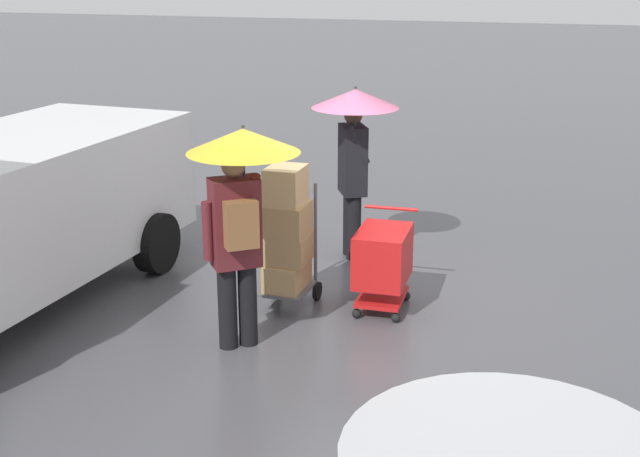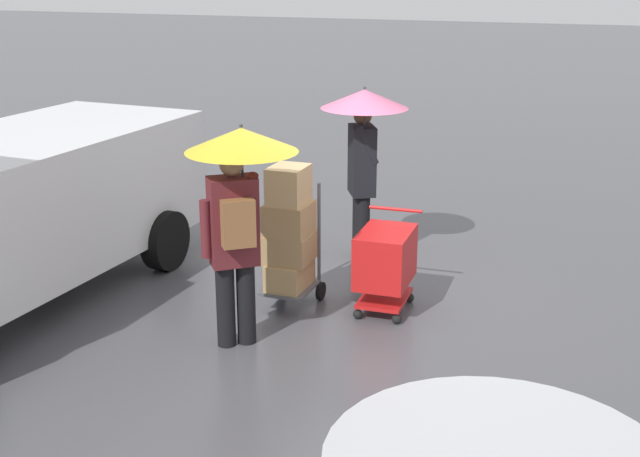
% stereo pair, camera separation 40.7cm
% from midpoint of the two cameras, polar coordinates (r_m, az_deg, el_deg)
% --- Properties ---
extents(ground_plane, '(90.00, 90.00, 0.00)m').
position_cam_midpoint_polar(ground_plane, '(9.06, 4.48, -5.37)').
color(ground_plane, '#4C4C51').
extents(shopping_cart_vendor, '(0.58, 0.84, 1.02)m').
position_cam_midpoint_polar(shopping_cart_vendor, '(8.81, 5.77, -2.13)').
color(shopping_cart_vendor, red).
rests_on(shopping_cart_vendor, ground).
extents(hand_dolly_boxes, '(0.53, 0.71, 1.54)m').
position_cam_midpoint_polar(hand_dolly_boxes, '(8.79, -0.77, -0.36)').
color(hand_dolly_boxes, '#515156').
rests_on(hand_dolly_boxes, ground).
extents(pedestrian_pink_side, '(1.04, 1.04, 2.15)m').
position_cam_midpoint_polar(pedestrian_pink_side, '(7.72, -4.08, 2.84)').
color(pedestrian_pink_side, black).
rests_on(pedestrian_pink_side, ground).
extents(pedestrian_black_side, '(1.04, 1.04, 2.15)m').
position_cam_midpoint_polar(pedestrian_black_side, '(10.10, 4.11, 6.47)').
color(pedestrian_black_side, black).
rests_on(pedestrian_black_side, ground).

